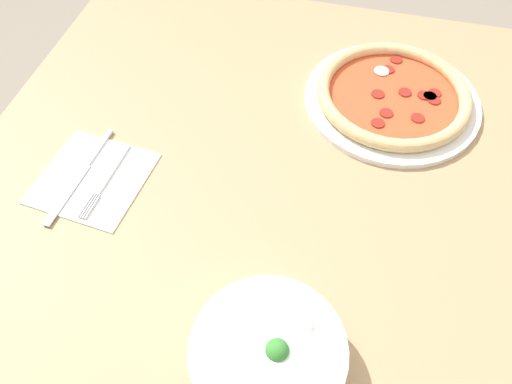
% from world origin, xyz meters
% --- Properties ---
extents(ground_plane, '(8.00, 8.00, 0.00)m').
position_xyz_m(ground_plane, '(0.00, 0.00, 0.00)').
color(ground_plane, gray).
extents(dining_table, '(1.25, 1.07, 0.73)m').
position_xyz_m(dining_table, '(0.00, 0.00, 0.65)').
color(dining_table, tan).
rests_on(dining_table, ground_plane).
extents(pizza, '(0.35, 0.35, 0.04)m').
position_xyz_m(pizza, '(-0.12, -0.22, 0.75)').
color(pizza, white).
rests_on(pizza, dining_table).
extents(bowl, '(0.21, 0.21, 0.08)m').
position_xyz_m(bowl, '(-0.00, 0.35, 0.77)').
color(bowl, white).
rests_on(bowl, dining_table).
extents(napkin, '(0.20, 0.20, 0.00)m').
position_xyz_m(napkin, '(0.38, 0.11, 0.74)').
color(napkin, white).
rests_on(napkin, dining_table).
extents(fork, '(0.02, 0.17, 0.00)m').
position_xyz_m(fork, '(0.35, 0.11, 0.74)').
color(fork, silver).
rests_on(fork, napkin).
extents(knife, '(0.03, 0.23, 0.01)m').
position_xyz_m(knife, '(0.40, 0.10, 0.74)').
color(knife, silver).
rests_on(knife, napkin).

